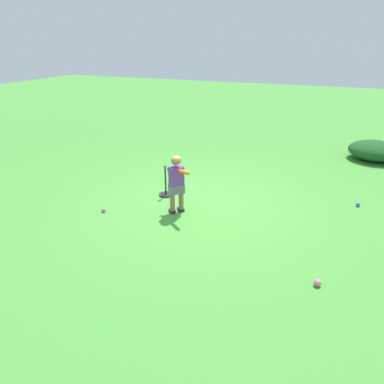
{
  "coord_description": "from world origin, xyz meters",
  "views": [
    {
      "loc": [
        5.74,
        2.2,
        2.92
      ],
      "look_at": [
        0.57,
        0.05,
        0.45
      ],
      "focal_mm": 32.57,
      "sensor_mm": 36.0,
      "label": 1
    }
  ],
  "objects_px": {
    "play_ball_far_left": "(358,205)",
    "play_ball_far_right": "(104,210)",
    "batting_tee": "(166,191)",
    "child_batter": "(177,179)",
    "play_ball_near_batter": "(317,283)"
  },
  "relations": [
    {
      "from": "play_ball_far_left",
      "to": "play_ball_far_right",
      "type": "height_order",
      "value": "play_ball_far_right"
    },
    {
      "from": "play_ball_far_right",
      "to": "batting_tee",
      "type": "relative_size",
      "value": 0.13
    },
    {
      "from": "batting_tee",
      "to": "play_ball_far_right",
      "type": "bearing_deg",
      "value": -33.55
    },
    {
      "from": "child_batter",
      "to": "batting_tee",
      "type": "distance_m",
      "value": 0.96
    },
    {
      "from": "batting_tee",
      "to": "play_ball_far_left",
      "type": "bearing_deg",
      "value": 104.58
    },
    {
      "from": "child_batter",
      "to": "play_ball_far_left",
      "type": "relative_size",
      "value": 14.23
    },
    {
      "from": "play_ball_far_right",
      "to": "play_ball_near_batter",
      "type": "xyz_separation_m",
      "value": [
        0.69,
        3.8,
        0.01
      ]
    },
    {
      "from": "child_batter",
      "to": "play_ball_far_right",
      "type": "distance_m",
      "value": 1.48
    },
    {
      "from": "play_ball_far_left",
      "to": "play_ball_near_batter",
      "type": "distance_m",
      "value": 2.78
    },
    {
      "from": "child_batter",
      "to": "batting_tee",
      "type": "xyz_separation_m",
      "value": [
        -0.59,
        -0.52,
        -0.55
      ]
    },
    {
      "from": "play_ball_far_right",
      "to": "child_batter",
      "type": "bearing_deg",
      "value": 112.28
    },
    {
      "from": "play_ball_far_left",
      "to": "batting_tee",
      "type": "bearing_deg",
      "value": -75.42
    },
    {
      "from": "play_ball_near_batter",
      "to": "batting_tee",
      "type": "xyz_separation_m",
      "value": [
        -1.79,
        -3.07,
        0.06
      ]
    },
    {
      "from": "play_ball_near_batter",
      "to": "child_batter",
      "type": "bearing_deg",
      "value": -115.39
    },
    {
      "from": "play_ball_far_left",
      "to": "batting_tee",
      "type": "height_order",
      "value": "batting_tee"
    }
  ]
}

